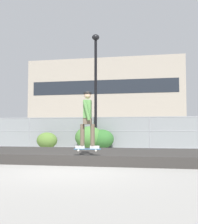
{
  "coord_description": "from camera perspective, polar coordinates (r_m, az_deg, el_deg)",
  "views": [
    {
      "loc": [
        2.28,
        -7.37,
        1.08
      ],
      "look_at": [
        0.17,
        3.35,
        1.74
      ],
      "focal_mm": 47.15,
      "sensor_mm": 36.0,
      "label": 1
    }
  ],
  "objects": [
    {
      "name": "ground_plane",
      "position": [
        7.79,
        -6.1,
        -11.42
      ],
      "size": [
        120.0,
        120.0,
        0.0
      ],
      "primitive_type": "plane",
      "color": "gray"
    },
    {
      "name": "gravel_berm",
      "position": [
        10.75,
        -1.15,
        -8.4
      ],
      "size": [
        15.51,
        3.97,
        0.32
      ],
      "primitive_type": "cube",
      "color": "#33302D",
      "rests_on": "ground_plane"
    },
    {
      "name": "skateboard",
      "position": [
        8.88,
        -2.26,
        -7.21
      ],
      "size": [
        0.82,
        0.3,
        0.07
      ],
      "color": "#2D608C"
    },
    {
      "name": "skater",
      "position": [
        8.87,
        -2.25,
        -0.84
      ],
      "size": [
        0.73,
        0.6,
        1.72
      ],
      "color": "#B2ADA8",
      "rests_on": "skateboard"
    },
    {
      "name": "chain_fence",
      "position": [
        17.41,
        3.64,
        -3.96
      ],
      "size": [
        18.68,
        0.06,
        1.85
      ],
      "color": "gray",
      "rests_on": "ground_plane"
    },
    {
      "name": "street_lamp",
      "position": [
        17.49,
        -0.65,
        6.85
      ],
      "size": [
        0.44,
        0.44,
        6.77
      ],
      "color": "black",
      "rests_on": "ground_plane"
    },
    {
      "name": "parked_car_near",
      "position": [
        21.91,
        -6.99,
        -4.09
      ],
      "size": [
        4.54,
        2.23,
        1.66
      ],
      "color": "navy",
      "rests_on": "ground_plane"
    },
    {
      "name": "parked_car_mid",
      "position": [
        20.57,
        8.69,
        -4.12
      ],
      "size": [
        4.43,
        2.0,
        1.66
      ],
      "color": "silver",
      "rests_on": "ground_plane"
    },
    {
      "name": "library_building",
      "position": [
        60.18,
        2.02,
        2.27
      ],
      "size": [
        28.96,
        14.79,
        14.22
      ],
      "color": "#9E9384",
      "rests_on": "ground_plane"
    },
    {
      "name": "shrub_left",
      "position": [
        17.35,
        -10.06,
        -5.45
      ],
      "size": [
        1.21,
        0.99,
        0.94
      ],
      "color": "#567A33",
      "rests_on": "ground_plane"
    },
    {
      "name": "shrub_center",
      "position": [
        17.06,
        -1.91,
        -4.95
      ],
      "size": [
        1.66,
        1.36,
        1.28
      ],
      "color": "#477F38",
      "rests_on": "ground_plane"
    },
    {
      "name": "shrub_right",
      "position": [
        17.0,
        0.5,
        -5.26
      ],
      "size": [
        1.43,
        1.17,
        1.1
      ],
      "color": "#336B2D",
      "rests_on": "ground_plane"
    }
  ]
}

